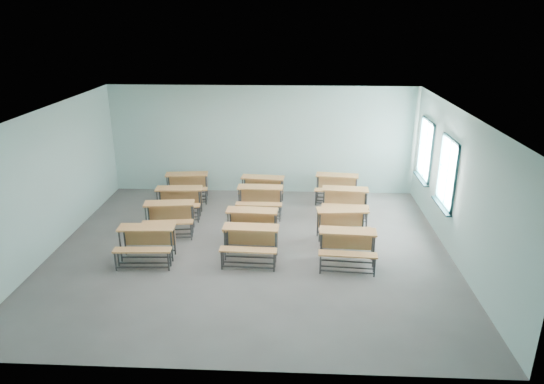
{
  "coord_description": "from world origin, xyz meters",
  "views": [
    {
      "loc": [
        0.97,
        -9.95,
        5.1
      ],
      "look_at": [
        0.43,
        1.2,
        1.0
      ],
      "focal_mm": 32.0,
      "sensor_mm": 36.0,
      "label": 1
    }
  ],
  "objects": [
    {
      "name": "desk_unit_r1c1",
      "position": [
        -0.02,
        0.51,
        0.51
      ],
      "size": [
        1.25,
        0.86,
        0.76
      ],
      "rotation": [
        0.0,
        0.0,
        -0.04
      ],
      "color": "#C98648",
      "rests_on": "ground"
    },
    {
      "name": "desk_unit_r3c1",
      "position": [
        0.06,
        2.99,
        0.51
      ],
      "size": [
        1.28,
        0.92,
        0.76
      ],
      "rotation": [
        0.0,
        0.0,
        -0.09
      ],
      "color": "#C98648",
      "rests_on": "ground"
    },
    {
      "name": "desk_unit_r2c1",
      "position": [
        0.05,
        2.16,
        0.51
      ],
      "size": [
        1.23,
        0.83,
        0.76
      ],
      "rotation": [
        0.0,
        0.0,
        -0.01
      ],
      "color": "#C98648",
      "rests_on": "ground"
    },
    {
      "name": "desk_unit_r1c0",
      "position": [
        -2.08,
        0.88,
        0.51
      ],
      "size": [
        1.3,
        0.96,
        0.76
      ],
      "rotation": [
        0.0,
        0.0,
        0.12
      ],
      "color": "#C98648",
      "rests_on": "ground"
    },
    {
      "name": "desk_unit_r0c0",
      "position": [
        -2.23,
        -0.57,
        0.51
      ],
      "size": [
        1.26,
        0.88,
        0.76
      ],
      "rotation": [
        0.0,
        0.0,
        0.05
      ],
      "color": "#C98648",
      "rests_on": "ground"
    },
    {
      "name": "desk_unit_r3c0",
      "position": [
        -2.15,
        3.19,
        0.51
      ],
      "size": [
        1.31,
        0.96,
        0.76
      ],
      "rotation": [
        0.0,
        0.0,
        0.12
      ],
      "color": "#C98648",
      "rests_on": "ground"
    },
    {
      "name": "desk_unit_r0c1",
      "position": [
        0.04,
        -0.46,
        0.51
      ],
      "size": [
        1.24,
        0.86,
        0.76
      ],
      "rotation": [
        0.0,
        0.0,
        -0.04
      ],
      "color": "#C98648",
      "rests_on": "ground"
    },
    {
      "name": "desk_unit_r0c2",
      "position": [
        2.13,
        -0.56,
        0.51
      ],
      "size": [
        1.27,
        0.9,
        0.76
      ],
      "rotation": [
        0.0,
        0.0,
        -0.07
      ],
      "color": "#C98648",
      "rests_on": "ground"
    },
    {
      "name": "desk_unit_r1c2",
      "position": [
        2.13,
        0.64,
        0.51
      ],
      "size": [
        1.29,
        0.93,
        0.76
      ],
      "rotation": [
        0.0,
        0.0,
        0.1
      ],
      "color": "#C98648",
      "rests_on": "ground"
    },
    {
      "name": "desk_unit_r2c2",
      "position": [
        2.32,
        2.13,
        0.51
      ],
      "size": [
        1.27,
        0.9,
        0.76
      ],
      "rotation": [
        0.0,
        0.0,
        -0.07
      ],
      "color": "#C98648",
      "rests_on": "ground"
    },
    {
      "name": "desk_unit_r3c2",
      "position": [
        2.19,
        3.29,
        0.51
      ],
      "size": [
        1.3,
        0.95,
        0.76
      ],
      "rotation": [
        0.0,
        0.0,
        -0.12
      ],
      "color": "#C98648",
      "rests_on": "ground"
    },
    {
      "name": "room",
      "position": [
        0.08,
        0.03,
        1.6
      ],
      "size": [
        9.04,
        8.04,
        3.24
      ],
      "color": "slate",
      "rests_on": "ground"
    },
    {
      "name": "desk_unit_r2c0",
      "position": [
        -2.1,
        1.96,
        0.51
      ],
      "size": [
        1.26,
        0.89,
        0.76
      ],
      "rotation": [
        0.0,
        0.0,
        0.06
      ],
      "color": "#C98648",
      "rests_on": "ground"
    }
  ]
}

